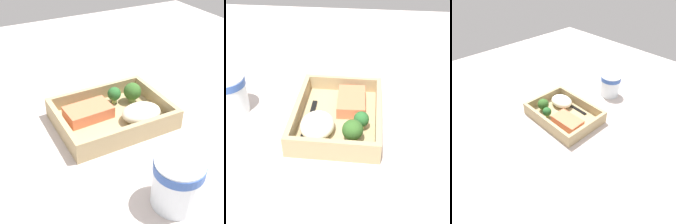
% 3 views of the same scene
% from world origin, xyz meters
% --- Properties ---
extents(ground_plane, '(1.60, 1.60, 0.02)m').
position_xyz_m(ground_plane, '(0.00, 0.00, -0.01)').
color(ground_plane, beige).
extents(takeout_tray, '(0.25, 0.19, 0.01)m').
position_xyz_m(takeout_tray, '(0.00, 0.00, 0.01)').
color(takeout_tray, tan).
rests_on(takeout_tray, ground_plane).
extents(tray_rim, '(0.25, 0.19, 0.04)m').
position_xyz_m(tray_rim, '(0.00, 0.00, 0.03)').
color(tray_rim, tan).
rests_on(tray_rim, takeout_tray).
extents(salmon_fillet, '(0.11, 0.07, 0.03)m').
position_xyz_m(salmon_fillet, '(-0.05, 0.03, 0.03)').
color(salmon_fillet, '#E6724B').
rests_on(salmon_fillet, takeout_tray).
extents(mashed_potatoes, '(0.09, 0.07, 0.04)m').
position_xyz_m(mashed_potatoes, '(0.06, -0.04, 0.03)').
color(mashed_potatoes, beige).
rests_on(mashed_potatoes, takeout_tray).
extents(broccoli_floret_1, '(0.04, 0.04, 0.05)m').
position_xyz_m(broccoli_floret_1, '(0.08, 0.04, 0.04)').
color(broccoli_floret_1, '#7D9C56').
rests_on(broccoli_floret_1, takeout_tray).
extents(broccoli_floret_2, '(0.03, 0.03, 0.04)m').
position_xyz_m(broccoli_floret_2, '(0.03, 0.05, 0.04)').
color(broccoli_floret_2, '#80A357').
rests_on(broccoli_floret_2, takeout_tray).
extents(fork, '(0.16, 0.02, 0.00)m').
position_xyz_m(fork, '(0.03, -0.06, 0.01)').
color(fork, black).
rests_on(fork, takeout_tray).
extents(paper_cup, '(0.08, 0.08, 0.09)m').
position_xyz_m(paper_cup, '(-0.02, -0.26, 0.05)').
color(paper_cup, white).
rests_on(paper_cup, ground_plane).
extents(receipt_slip, '(0.12, 0.14, 0.00)m').
position_xyz_m(receipt_slip, '(-0.25, 0.05, 0.00)').
color(receipt_slip, white).
rests_on(receipt_slip, ground_plane).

